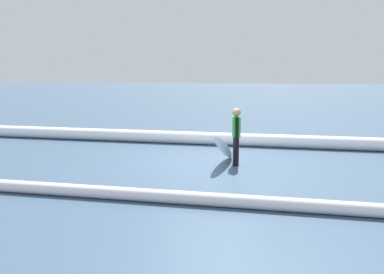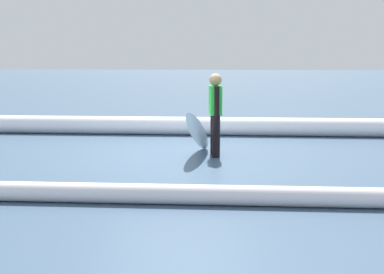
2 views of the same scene
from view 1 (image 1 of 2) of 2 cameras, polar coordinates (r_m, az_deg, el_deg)
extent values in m
plane|color=#374F68|center=(10.71, 2.33, -3.67)|extent=(126.10, 126.10, 0.00)
cylinder|color=black|center=(10.36, 6.25, -2.07)|extent=(0.14, 0.14, 0.74)
cylinder|color=black|center=(10.63, 6.16, -1.76)|extent=(0.14, 0.14, 0.74)
cube|color=#2DD83F|center=(10.39, 6.26, 1.49)|extent=(0.26, 0.37, 0.51)
sphere|color=tan|center=(10.35, 6.30, 3.47)|extent=(0.22, 0.22, 0.22)
cylinder|color=black|center=(10.18, 6.33, 1.32)|extent=(0.09, 0.10, 0.53)
cylinder|color=black|center=(10.60, 6.20, 1.65)|extent=(0.09, 0.13, 0.53)
ellipsoid|color=white|center=(10.47, 4.48, -1.56)|extent=(0.43, 1.71, 0.91)
ellipsoid|color=blue|center=(10.47, 4.49, -1.54)|extent=(0.22, 1.36, 0.74)
cylinder|color=white|center=(13.10, 14.66, -0.63)|extent=(24.14, 0.73, 0.41)
cylinder|color=white|center=(7.60, -5.13, -8.25)|extent=(20.52, 0.58, 0.24)
camera|label=2|loc=(1.02, -43.77, -33.37)|focal=52.30mm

